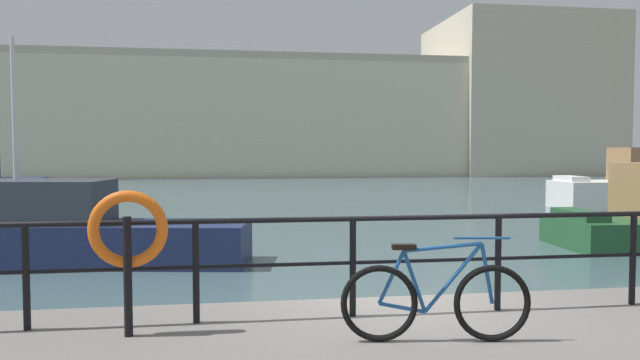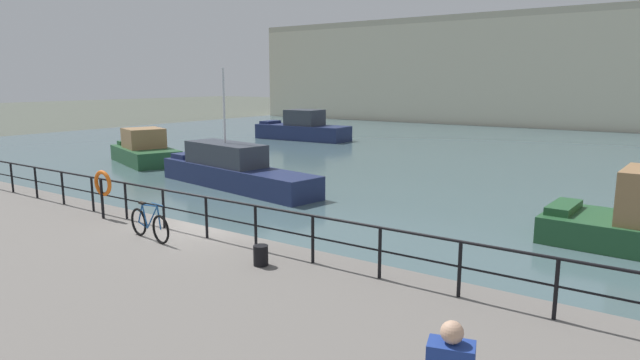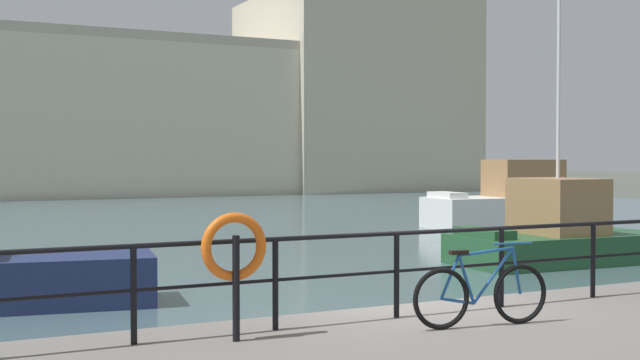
% 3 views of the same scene
% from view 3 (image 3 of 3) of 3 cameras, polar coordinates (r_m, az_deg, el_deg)
% --- Properties ---
extents(water_basin, '(80.00, 60.00, 0.01)m').
position_cam_3_polar(water_basin, '(40.14, -17.80, -2.72)').
color(water_basin, '#476066').
rests_on(water_basin, ground_plane).
extents(harbor_building, '(78.39, 15.99, 17.25)m').
position_cam_3_polar(harbor_building, '(67.45, -14.31, 4.58)').
color(harbor_building, beige).
rests_on(harbor_building, ground_plane).
extents(moored_white_yacht, '(6.06, 3.05, 7.78)m').
position_cam_3_polar(moored_white_yacht, '(23.84, 16.20, -3.64)').
color(moored_white_yacht, '#23512D').
rests_on(moored_white_yacht, water_basin).
extents(moored_green_narrowboat, '(7.31, 2.95, 2.86)m').
position_cam_3_polar(moored_green_narrowboat, '(35.82, 13.21, -1.51)').
color(moored_green_narrowboat, white).
rests_on(moored_green_narrowboat, water_basin).
extents(quay_railing, '(23.09, 0.07, 1.08)m').
position_cam_3_polar(quay_railing, '(11.19, 12.57, -4.89)').
color(quay_railing, black).
rests_on(quay_railing, quay_promenade).
extents(parked_bicycle, '(1.76, 0.30, 0.98)m').
position_cam_3_polar(parked_bicycle, '(9.87, 11.19, -7.81)').
color(parked_bicycle, black).
rests_on(parked_bicycle, quay_promenade).
extents(life_ring_stand, '(0.75, 0.16, 1.40)m').
position_cam_3_polar(life_ring_stand, '(8.95, -6.01, -4.97)').
color(life_ring_stand, black).
rests_on(life_ring_stand, quay_promenade).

